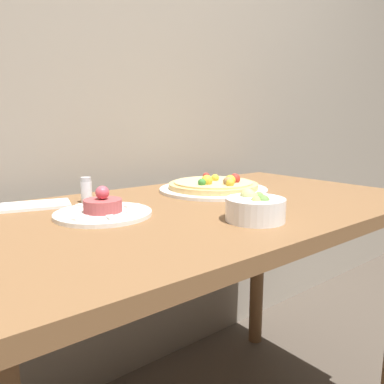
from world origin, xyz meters
name	(u,v)px	position (x,y,z in m)	size (l,w,h in m)	color
back_wall	(112,34)	(0.00, 0.85, 1.30)	(8.00, 0.05, 2.60)	gray
dining_table	(202,245)	(0.00, 0.36, 0.66)	(1.28, 0.72, 0.78)	brown
pizza_plate	(214,186)	(0.16, 0.49, 0.79)	(0.35, 0.35, 0.06)	white
tartare_plate	(103,210)	(-0.27, 0.41, 0.79)	(0.23, 0.23, 0.07)	white
small_bowl	(255,208)	(-0.02, 0.16, 0.81)	(0.14, 0.14, 0.07)	white
napkin	(36,205)	(-0.36, 0.62, 0.78)	(0.19, 0.14, 0.01)	white
salt_shaker	(86,190)	(-0.24, 0.58, 0.81)	(0.03, 0.03, 0.07)	silver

